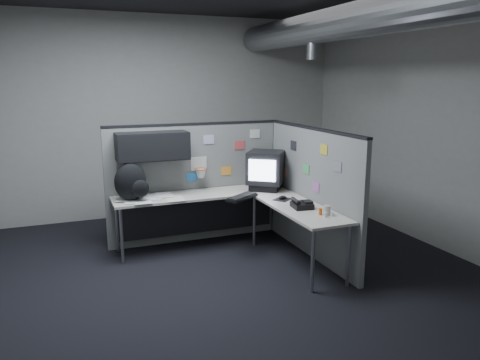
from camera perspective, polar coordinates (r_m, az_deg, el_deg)
name	(u,v)px	position (r m, az deg, el deg)	size (l,w,h in m)	color
room	(282,89)	(5.32, 5.11, 11.02)	(5.62, 5.62, 3.22)	black
partition_back	(185,171)	(6.30, -6.75, 1.09)	(2.44, 0.42, 1.63)	slate
partition_right	(311,192)	(5.92, 8.67, -1.44)	(0.07, 2.23, 1.63)	slate
desk	(227,206)	(6.01, -1.65, -3.13)	(2.31, 2.11, 0.73)	beige
monitor	(266,170)	(6.34, 3.17, 1.26)	(0.64, 0.64, 0.52)	black
keyboard	(242,197)	(5.87, 0.21, -2.10)	(0.50, 0.41, 0.04)	black
mouse	(282,198)	(5.86, 5.20, -2.23)	(0.28, 0.27, 0.05)	black
phone	(302,205)	(5.50, 7.51, -2.98)	(0.24, 0.26, 0.11)	black
bottles	(325,213)	(5.23, 10.31, -3.97)	(0.14, 0.15, 0.08)	silver
cup	(327,210)	(5.25, 10.55, -3.66)	(0.08, 0.08, 0.11)	#BAB3A4
papers	(148,198)	(5.97, -11.12, -2.21)	(0.84, 0.54, 0.02)	white
backpack	(131,182)	(5.88, -13.10, -0.29)	(0.45, 0.41, 0.48)	black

